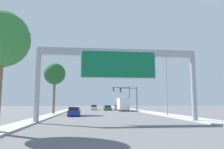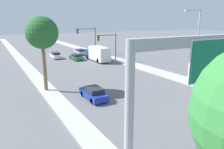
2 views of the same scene
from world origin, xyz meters
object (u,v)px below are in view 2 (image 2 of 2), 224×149
(car_mid_left, at_px, (80,52))
(traffic_light_near_intersection, at_px, (110,43))
(car_mid_right, at_px, (94,93))
(truck_box_primary, at_px, (98,54))
(car_near_left, at_px, (76,57))
(car_near_center, at_px, (55,55))
(palm_tree_background, at_px, (42,33))
(traffic_light_mid_block, at_px, (89,37))
(street_lamp_right, at_px, (196,42))

(car_mid_left, bearing_deg, traffic_light_near_intersection, -81.67)
(car_mid_right, height_order, truck_box_primary, truck_box_primary)
(car_near_left, xyz_separation_m, car_mid_left, (3.50, 6.78, 0.03))
(car_near_center, bearing_deg, truck_box_primary, -47.61)
(car_near_left, distance_m, car_mid_left, 7.63)
(car_mid_left, xyz_separation_m, car_mid_right, (-10.50, -30.88, -0.02))
(car_mid_right, relative_size, palm_tree_background, 0.47)
(car_near_center, distance_m, truck_box_primary, 10.42)
(traffic_light_mid_block, bearing_deg, car_near_left, -139.07)
(traffic_light_near_intersection, height_order, palm_tree_background, palm_tree_background)
(traffic_light_mid_block, relative_size, palm_tree_background, 0.75)
(car_mid_left, distance_m, car_mid_right, 32.62)
(car_mid_right, height_order, traffic_light_near_intersection, traffic_light_near_intersection)
(car_near_left, height_order, street_lamp_right, street_lamp_right)
(car_near_left, xyz_separation_m, palm_tree_background, (-10.94, -18.67, 6.40))
(car_mid_left, distance_m, palm_tree_background, 29.95)
(truck_box_primary, bearing_deg, traffic_light_mid_block, 78.11)
(traffic_light_near_intersection, bearing_deg, car_near_center, 132.33)
(truck_box_primary, bearing_deg, palm_tree_background, -133.61)
(car_near_left, height_order, truck_box_primary, truck_box_primary)
(traffic_light_mid_block, bearing_deg, truck_box_primary, -101.89)
(traffic_light_near_intersection, bearing_deg, street_lamp_right, -86.57)
(street_lamp_right, bearing_deg, car_near_center, 108.38)
(car_mid_left, distance_m, truck_box_primary, 10.33)
(truck_box_primary, bearing_deg, car_near_left, 134.92)
(car_near_left, xyz_separation_m, car_near_center, (-3.50, 4.16, 0.03))
(truck_box_primary, xyz_separation_m, street_lamp_right, (3.03, -22.52, 4.21))
(car_near_left, height_order, car_mid_left, car_mid_left)
(traffic_light_near_intersection, bearing_deg, truck_box_primary, 132.06)
(car_near_left, bearing_deg, traffic_light_mid_block, 40.93)
(car_mid_left, height_order, truck_box_primary, truck_box_primary)
(car_mid_left, xyz_separation_m, truck_box_primary, (0.00, -10.29, 0.90))
(traffic_light_near_intersection, relative_size, traffic_light_mid_block, 0.86)
(car_near_center, distance_m, street_lamp_right, 32.22)
(car_mid_left, relative_size, street_lamp_right, 0.46)
(car_mid_left, height_order, palm_tree_background, palm_tree_background)
(traffic_light_near_intersection, bearing_deg, traffic_light_mid_block, 90.65)
(car_mid_left, relative_size, palm_tree_background, 0.51)
(car_near_center, bearing_deg, car_mid_right, -97.06)
(car_mid_left, bearing_deg, traffic_light_mid_block, -53.56)
(car_mid_right, height_order, street_lamp_right, street_lamp_right)
(car_near_left, relative_size, palm_tree_background, 0.49)
(car_near_left, distance_m, traffic_light_mid_block, 7.91)
(car_near_center, bearing_deg, traffic_light_mid_block, 2.24)
(car_mid_left, xyz_separation_m, traffic_light_near_intersection, (1.80, -12.28, 3.29))
(car_near_center, relative_size, palm_tree_background, 0.47)
(car_mid_right, bearing_deg, truck_box_primary, 62.98)
(traffic_light_near_intersection, bearing_deg, palm_tree_background, -140.96)
(car_mid_left, xyz_separation_m, car_near_center, (-7.00, -2.62, 0.00))
(car_mid_right, relative_size, street_lamp_right, 0.43)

